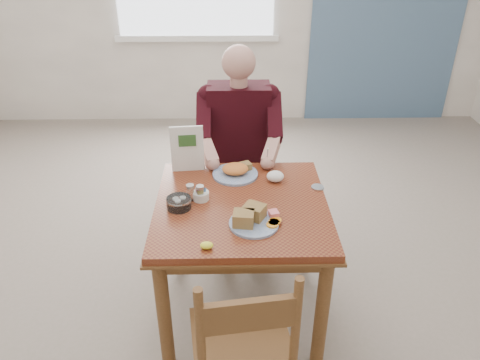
{
  "coord_description": "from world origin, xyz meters",
  "views": [
    {
      "loc": [
        -0.05,
        -2.06,
        2.07
      ],
      "look_at": [
        -0.01,
        0.0,
        0.89
      ],
      "focal_mm": 35.0,
      "sensor_mm": 36.0,
      "label": 1
    }
  ],
  "objects_px": {
    "table": "(241,220)",
    "chair_near": "(243,347)",
    "chair_far": "(239,174)",
    "near_plate": "(252,218)",
    "far_plate": "(236,171)",
    "diner": "(239,136)"
  },
  "relations": [
    {
      "from": "table",
      "to": "chair_near",
      "type": "bearing_deg",
      "value": -90.81
    },
    {
      "from": "chair_far",
      "to": "table",
      "type": "bearing_deg",
      "value": -90.0
    },
    {
      "from": "near_plate",
      "to": "far_plate",
      "type": "relative_size",
      "value": 0.86
    },
    {
      "from": "chair_near",
      "to": "near_plate",
      "type": "height_order",
      "value": "chair_near"
    },
    {
      "from": "chair_near",
      "to": "diner",
      "type": "relative_size",
      "value": 0.69
    },
    {
      "from": "chair_near",
      "to": "near_plate",
      "type": "relative_size",
      "value": 3.16
    },
    {
      "from": "table",
      "to": "far_plate",
      "type": "xyz_separation_m",
      "value": [
        -0.03,
        0.3,
        0.14
      ]
    },
    {
      "from": "chair_near",
      "to": "near_plate",
      "type": "bearing_deg",
      "value": 83.53
    },
    {
      "from": "chair_near",
      "to": "table",
      "type": "bearing_deg",
      "value": 89.19
    },
    {
      "from": "chair_far",
      "to": "far_plate",
      "type": "bearing_deg",
      "value": -92.91
    },
    {
      "from": "near_plate",
      "to": "table",
      "type": "bearing_deg",
      "value": 104.35
    },
    {
      "from": "diner",
      "to": "chair_far",
      "type": "bearing_deg",
      "value": 90.01
    },
    {
      "from": "far_plate",
      "to": "table",
      "type": "bearing_deg",
      "value": -85.19
    },
    {
      "from": "chair_far",
      "to": "far_plate",
      "type": "height_order",
      "value": "chair_far"
    },
    {
      "from": "table",
      "to": "diner",
      "type": "bearing_deg",
      "value": 90.0
    },
    {
      "from": "table",
      "to": "diner",
      "type": "height_order",
      "value": "diner"
    },
    {
      "from": "table",
      "to": "chair_near",
      "type": "relative_size",
      "value": 0.97
    },
    {
      "from": "far_plate",
      "to": "diner",
      "type": "bearing_deg",
      "value": 86.45
    },
    {
      "from": "near_plate",
      "to": "diner",
      "type": "bearing_deg",
      "value": 93.09
    },
    {
      "from": "table",
      "to": "chair_far",
      "type": "relative_size",
      "value": 0.97
    },
    {
      "from": "table",
      "to": "chair_far",
      "type": "height_order",
      "value": "chair_far"
    },
    {
      "from": "table",
      "to": "chair_far",
      "type": "distance_m",
      "value": 0.81
    }
  ]
}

